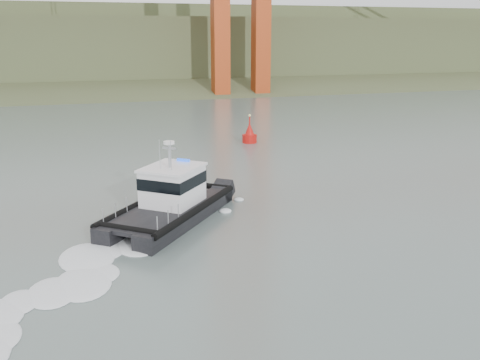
# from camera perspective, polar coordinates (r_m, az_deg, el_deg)

# --- Properties ---
(ground) EXTENTS (400.00, 400.00, 0.00)m
(ground) POSITION_cam_1_polar(r_m,az_deg,el_deg) (28.15, 2.71, -8.69)
(ground) COLOR #4F5E5A
(ground) RESTS_ON ground
(headlands) EXTENTS (500.00, 105.36, 27.12)m
(headlands) POSITION_cam_1_polar(r_m,az_deg,el_deg) (149.99, -14.18, 13.13)
(headlands) COLOR #3E4D2C
(headlands) RESTS_ON ground
(patrol_boat) EXTENTS (9.94, 10.87, 5.26)m
(patrol_boat) POSITION_cam_1_polar(r_m,az_deg,el_deg) (34.08, -7.40, -2.12)
(patrol_boat) COLOR black
(patrol_boat) RESTS_ON ground
(nav_buoy) EXTENTS (1.58, 1.58, 3.30)m
(nav_buoy) POSITION_cam_1_polar(r_m,az_deg,el_deg) (58.42, 1.03, 4.84)
(nav_buoy) COLOR #B4100C
(nav_buoy) RESTS_ON ground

